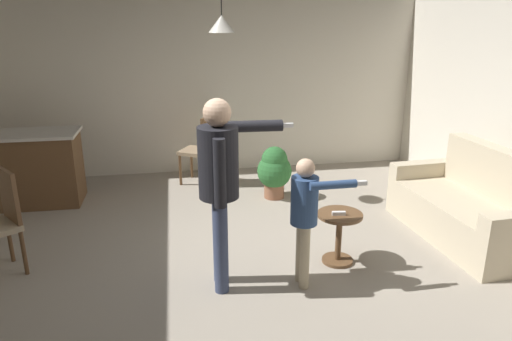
{
  "coord_description": "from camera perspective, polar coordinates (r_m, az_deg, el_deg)",
  "views": [
    {
      "loc": [
        -0.6,
        -4.04,
        2.33
      ],
      "look_at": [
        0.11,
        -0.03,
        1.0
      ],
      "focal_mm": 33.16,
      "sensor_mm": 36.0,
      "label": 1
    }
  ],
  "objects": [
    {
      "name": "wall_back",
      "position": [
        7.33,
        -5.26,
        10.32
      ],
      "size": [
        6.4,
        0.1,
        2.7
      ],
      "primitive_type": "cube",
      "color": "silver",
      "rests_on": "ground"
    },
    {
      "name": "ground",
      "position": [
        4.7,
        -1.36,
        -11.64
      ],
      "size": [
        7.68,
        7.68,
        0.0
      ],
      "primitive_type": "plane",
      "color": "#9E9384"
    },
    {
      "name": "spare_remote_on_table",
      "position": [
        4.61,
        9.96,
        -5.11
      ],
      "size": [
        0.13,
        0.05,
        0.04
      ],
      "primitive_type": "cube",
      "rotation": [
        0.0,
        0.0,
        1.45
      ],
      "color": "white",
      "rests_on": "side_table_by_couch"
    },
    {
      "name": "person_adult",
      "position": [
        3.99,
        -4.32,
        -0.53
      ],
      "size": [
        0.85,
        0.5,
        1.71
      ],
      "rotation": [
        0.0,
        0.0,
        -1.61
      ],
      "color": "#384260",
      "rests_on": "ground"
    },
    {
      "name": "dining_chair_near_wall",
      "position": [
        6.84,
        -6.66,
        2.83
      ],
      "size": [
        0.57,
        0.57,
        1.0
      ],
      "rotation": [
        0.0,
        0.0,
        1.06
      ],
      "color": "brown",
      "rests_on": "ground"
    },
    {
      "name": "couch_floral",
      "position": [
        5.68,
        24.24,
        -4.22
      ],
      "size": [
        0.96,
        1.85,
        1.0
      ],
      "rotation": [
        0.0,
        0.0,
        1.64
      ],
      "color": "beige",
      "rests_on": "ground"
    },
    {
      "name": "side_table_by_couch",
      "position": [
        4.73,
        9.98,
        -7.27
      ],
      "size": [
        0.44,
        0.44,
        0.52
      ],
      "color": "brown",
      "rests_on": "ground"
    },
    {
      "name": "kitchen_counter",
      "position": [
        6.7,
        -25.53,
        0.22
      ],
      "size": [
        1.26,
        0.66,
        0.95
      ],
      "color": "brown",
      "rests_on": "ground"
    },
    {
      "name": "potted_plant_corner",
      "position": [
        6.29,
        2.23,
        0.08
      ],
      "size": [
        0.46,
        0.46,
        0.71
      ],
      "color": "brown",
      "rests_on": "ground"
    },
    {
      "name": "person_child",
      "position": [
        4.14,
        5.98,
        -4.6
      ],
      "size": [
        0.62,
        0.35,
        1.2
      ],
      "rotation": [
        0.0,
        0.0,
        -1.55
      ],
      "color": "tan",
      "rests_on": "ground"
    },
    {
      "name": "ceiling_light_pendant",
      "position": [
        5.83,
        -4.16,
        17.25
      ],
      "size": [
        0.32,
        0.32,
        0.55
      ],
      "color": "silver"
    }
  ]
}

